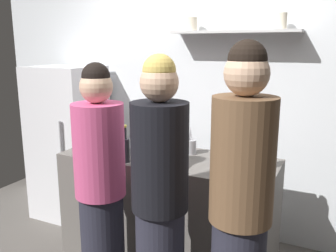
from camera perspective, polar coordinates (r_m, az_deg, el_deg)
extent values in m
cube|color=white|center=(3.45, 6.13, 4.63)|extent=(4.80, 0.10, 2.60)
cube|color=silver|center=(3.18, 10.40, 14.36)|extent=(1.09, 0.22, 0.02)
cylinder|color=beige|center=(3.31, 3.84, 15.67)|extent=(0.09, 0.09, 0.12)
cylinder|color=beige|center=(3.11, 17.48, 15.45)|extent=(0.08, 0.08, 0.13)
cube|color=white|center=(3.90, -15.36, -2.54)|extent=(0.67, 0.58, 1.57)
cylinder|color=#99999E|center=(3.54, -16.43, -2.82)|extent=(0.02, 0.02, 0.45)
cube|color=#66605B|center=(3.07, 0.00, -12.92)|extent=(1.71, 0.66, 0.91)
cube|color=gray|center=(3.15, -7.67, -3.08)|extent=(0.34, 0.24, 0.05)
cylinder|color=#B2B2B7|center=(2.97, 3.48, -3.26)|extent=(0.10, 0.10, 0.12)
cylinder|color=silver|center=(2.95, 3.30, -2.22)|extent=(0.02, 0.04, 0.16)
cylinder|color=silver|center=(2.93, 3.13, -2.14)|extent=(0.03, 0.01, 0.18)
cylinder|color=silver|center=(2.94, 3.77, -2.09)|extent=(0.02, 0.04, 0.18)
cylinder|color=silver|center=(2.94, 3.03, -2.07)|extent=(0.04, 0.03, 0.18)
cylinder|color=silver|center=(2.95, 3.51, -1.98)|extent=(0.01, 0.01, 0.18)
cylinder|color=silver|center=(2.95, 3.42, -2.09)|extent=(0.01, 0.04, 0.17)
cylinder|color=silver|center=(2.94, 3.51, -2.04)|extent=(0.04, 0.02, 0.18)
cylinder|color=black|center=(2.76, -6.75, -3.82)|extent=(0.07, 0.07, 0.18)
cylinder|color=black|center=(2.73, -6.83, -1.08)|extent=(0.03, 0.03, 0.09)
cylinder|color=gold|center=(2.71, -6.85, -0.02)|extent=(0.03, 0.03, 0.02)
cylinder|color=#B2BFB2|center=(2.94, -12.27, -2.49)|extent=(0.07, 0.07, 0.24)
cylinder|color=#B2BFB2|center=(2.90, -12.43, 0.70)|extent=(0.03, 0.03, 0.10)
cylinder|color=#333333|center=(2.89, -12.48, 1.82)|extent=(0.03, 0.03, 0.02)
cylinder|color=silver|center=(2.73, 15.32, -4.38)|extent=(0.09, 0.09, 0.19)
cylinder|color=silver|center=(2.70, 15.46, -2.13)|extent=(0.05, 0.05, 0.03)
cylinder|color=#268C3F|center=(2.69, 15.49, -1.62)|extent=(0.06, 0.06, 0.02)
cylinder|color=#262633|center=(2.72, -10.15, -18.15)|extent=(0.30, 0.30, 0.79)
cylinder|color=#D14C7F|center=(2.44, -10.79, -3.73)|extent=(0.34, 0.34, 0.62)
sphere|color=#D8AD8C|center=(2.36, -11.20, 6.08)|extent=(0.21, 0.21, 0.21)
sphere|color=black|center=(2.35, -11.27, 7.63)|extent=(0.18, 0.18, 0.18)
cylinder|color=brown|center=(1.94, 11.64, -5.32)|extent=(0.34, 0.34, 0.67)
sphere|color=#D8AD8C|center=(1.86, 12.26, 8.07)|extent=(0.23, 0.23, 0.23)
sphere|color=black|center=(1.85, 12.36, 10.19)|extent=(0.20, 0.20, 0.20)
cylinder|color=black|center=(2.12, -1.31, -4.89)|extent=(0.34, 0.34, 0.64)
sphere|color=#D8AD8C|center=(2.03, -1.37, 6.83)|extent=(0.22, 0.22, 0.22)
sphere|color=#D8B759|center=(2.03, -1.38, 8.70)|extent=(0.19, 0.19, 0.19)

